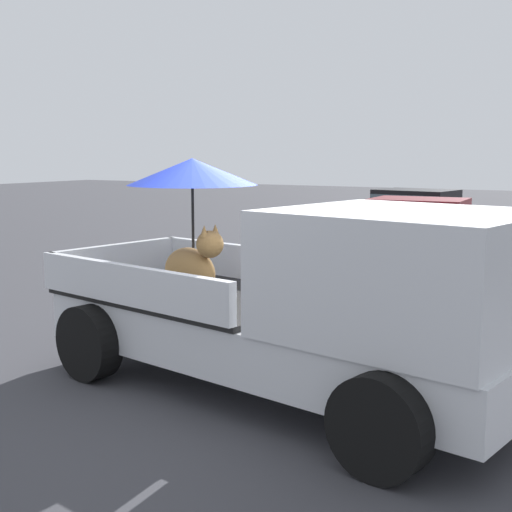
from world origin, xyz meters
name	(u,v)px	position (x,y,z in m)	size (l,w,h in m)	color
ground_plane	(277,391)	(0.00, 0.00, 0.00)	(80.00, 80.00, 0.00)	#38383D
pickup_truck_main	(312,302)	(0.41, -0.09, 0.98)	(5.31, 3.01, 2.32)	black
parked_sedan_near	(421,224)	(-1.44, 9.84, 0.74)	(4.40, 2.17, 1.33)	black
parked_sedan_far	(414,210)	(-2.76, 13.62, 0.74)	(4.50, 2.43, 1.33)	black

